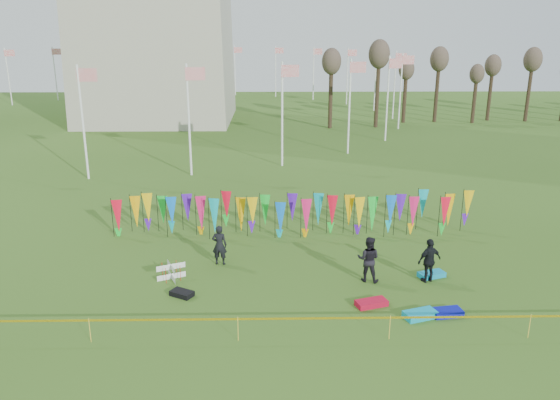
{
  "coord_description": "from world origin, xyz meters",
  "views": [
    {
      "loc": [
        -0.93,
        -18.16,
        10.06
      ],
      "look_at": [
        -0.49,
        6.0,
        2.63
      ],
      "focal_mm": 35.0,
      "sensor_mm": 36.0,
      "label": 1
    }
  ],
  "objects_px": {
    "person_left": "(219,245)",
    "kite_bag_teal": "(432,274)",
    "kite_bag_blue": "(447,312)",
    "person_right": "(429,260)",
    "person_mid": "(368,259)",
    "kite_bag_red": "(371,303)",
    "kite_bag_turquoise": "(420,315)",
    "kite_bag_black": "(182,293)",
    "box_kite": "(171,272)"
  },
  "relations": [
    {
      "from": "person_mid",
      "to": "person_right",
      "type": "bearing_deg",
      "value": -165.12
    },
    {
      "from": "box_kite",
      "to": "kite_bag_turquoise",
      "type": "height_order",
      "value": "box_kite"
    },
    {
      "from": "box_kite",
      "to": "person_right",
      "type": "distance_m",
      "value": 10.88
    },
    {
      "from": "person_right",
      "to": "kite_bag_red",
      "type": "height_order",
      "value": "person_right"
    },
    {
      "from": "person_right",
      "to": "kite_bag_black",
      "type": "relative_size",
      "value": 2.12
    },
    {
      "from": "person_left",
      "to": "person_right",
      "type": "bearing_deg",
      "value": 174.2
    },
    {
      "from": "kite_bag_turquoise",
      "to": "kite_bag_teal",
      "type": "bearing_deg",
      "value": 67.91
    },
    {
      "from": "person_right",
      "to": "kite_bag_black",
      "type": "xyz_separation_m",
      "value": [
        -10.18,
        -1.14,
        -0.85
      ]
    },
    {
      "from": "person_mid",
      "to": "kite_bag_turquoise",
      "type": "xyz_separation_m",
      "value": [
        1.41,
        -3.16,
        -0.86
      ]
    },
    {
      "from": "person_left",
      "to": "kite_bag_black",
      "type": "relative_size",
      "value": 2.05
    },
    {
      "from": "person_left",
      "to": "kite_bag_turquoise",
      "type": "bearing_deg",
      "value": 153.91
    },
    {
      "from": "box_kite",
      "to": "kite_bag_blue",
      "type": "distance_m",
      "value": 11.26
    },
    {
      "from": "person_mid",
      "to": "person_right",
      "type": "distance_m",
      "value": 2.54
    },
    {
      "from": "person_mid",
      "to": "kite_bag_black",
      "type": "bearing_deg",
      "value": 26.97
    },
    {
      "from": "person_left",
      "to": "person_mid",
      "type": "bearing_deg",
      "value": 170.51
    },
    {
      "from": "person_left",
      "to": "person_right",
      "type": "relative_size",
      "value": 0.97
    },
    {
      "from": "kite_bag_turquoise",
      "to": "box_kite",
      "type": "bearing_deg",
      "value": 160.48
    },
    {
      "from": "kite_bag_turquoise",
      "to": "person_mid",
      "type": "bearing_deg",
      "value": 114.04
    },
    {
      "from": "person_right",
      "to": "kite_bag_turquoise",
      "type": "bearing_deg",
      "value": 47.0
    },
    {
      "from": "person_right",
      "to": "kite_bag_teal",
      "type": "xyz_separation_m",
      "value": [
        0.29,
        0.44,
        -0.85
      ]
    },
    {
      "from": "person_right",
      "to": "kite_bag_turquoise",
      "type": "height_order",
      "value": "person_right"
    },
    {
      "from": "person_left",
      "to": "kite_bag_blue",
      "type": "xyz_separation_m",
      "value": [
        8.84,
        -4.85,
        -0.81
      ]
    },
    {
      "from": "person_left",
      "to": "kite_bag_teal",
      "type": "xyz_separation_m",
      "value": [
        9.22,
        -1.53,
        -0.82
      ]
    },
    {
      "from": "person_mid",
      "to": "kite_bag_turquoise",
      "type": "height_order",
      "value": "person_mid"
    },
    {
      "from": "kite_bag_blue",
      "to": "kite_bag_teal",
      "type": "bearing_deg",
      "value": 83.61
    },
    {
      "from": "kite_bag_black",
      "to": "kite_bag_red",
      "type": "bearing_deg",
      "value": -7.36
    },
    {
      "from": "kite_bag_blue",
      "to": "kite_bag_teal",
      "type": "distance_m",
      "value": 3.35
    },
    {
      "from": "kite_bag_blue",
      "to": "box_kite",
      "type": "bearing_deg",
      "value": 162.97
    },
    {
      "from": "kite_bag_blue",
      "to": "person_left",
      "type": "bearing_deg",
      "value": 151.23
    },
    {
      "from": "person_mid",
      "to": "kite_bag_teal",
      "type": "height_order",
      "value": "person_mid"
    },
    {
      "from": "box_kite",
      "to": "kite_bag_black",
      "type": "bearing_deg",
      "value": -66.45
    },
    {
      "from": "kite_bag_black",
      "to": "person_left",
      "type": "bearing_deg",
      "value": 68.07
    },
    {
      "from": "person_left",
      "to": "kite_bag_blue",
      "type": "relative_size",
      "value": 1.68
    },
    {
      "from": "kite_bag_blue",
      "to": "kite_bag_teal",
      "type": "relative_size",
      "value": 0.98
    },
    {
      "from": "person_left",
      "to": "person_right",
      "type": "distance_m",
      "value": 9.14
    },
    {
      "from": "kite_bag_teal",
      "to": "kite_bag_turquoise",
      "type": "bearing_deg",
      "value": -112.09
    },
    {
      "from": "kite_bag_turquoise",
      "to": "kite_bag_teal",
      "type": "xyz_separation_m",
      "value": [
        1.41,
        3.48,
        -0.01
      ]
    },
    {
      "from": "kite_bag_turquoise",
      "to": "person_right",
      "type": "bearing_deg",
      "value": 69.72
    },
    {
      "from": "person_mid",
      "to": "kite_bag_black",
      "type": "distance_m",
      "value": 7.8
    },
    {
      "from": "kite_bag_turquoise",
      "to": "person_left",
      "type": "bearing_deg",
      "value": 147.32
    },
    {
      "from": "kite_bag_red",
      "to": "kite_bag_black",
      "type": "xyz_separation_m",
      "value": [
        -7.42,
        0.96,
        -0.01
      ]
    },
    {
      "from": "person_right",
      "to": "kite_bag_teal",
      "type": "height_order",
      "value": "person_right"
    },
    {
      "from": "person_right",
      "to": "kite_bag_teal",
      "type": "distance_m",
      "value": 0.99
    },
    {
      "from": "kite_bag_blue",
      "to": "kite_bag_turquoise",
      "type": "bearing_deg",
      "value": -171.77
    },
    {
      "from": "person_left",
      "to": "kite_bag_teal",
      "type": "bearing_deg",
      "value": 177.19
    },
    {
      "from": "person_mid",
      "to": "kite_bag_red",
      "type": "relative_size",
      "value": 1.63
    },
    {
      "from": "kite_bag_teal",
      "to": "kite_bag_black",
      "type": "bearing_deg",
      "value": -171.41
    },
    {
      "from": "person_mid",
      "to": "kite_bag_black",
      "type": "relative_size",
      "value": 2.19
    },
    {
      "from": "box_kite",
      "to": "person_mid",
      "type": "relative_size",
      "value": 0.36
    },
    {
      "from": "person_left",
      "to": "kite_bag_teal",
      "type": "distance_m",
      "value": 9.38
    }
  ]
}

